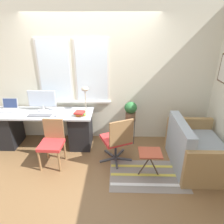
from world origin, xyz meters
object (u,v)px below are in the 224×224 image
(desk_chair_wooden, at_px, (52,142))
(office_chair_swivel, at_px, (117,139))
(plant_stand, at_px, (130,123))
(monitor, at_px, (42,100))
(laptop, at_px, (9,108))
(book_stack, at_px, (80,113))
(folding_stool, at_px, (150,155))
(keyboard, at_px, (40,115))
(potted_plant, at_px, (131,110))
(couch_loveseat, at_px, (196,151))
(desk_lamp, at_px, (85,92))
(mouse, at_px, (56,116))

(desk_chair_wooden, distance_m, office_chair_swivel, 1.13)
(plant_stand, bearing_deg, monitor, 178.08)
(laptop, xyz_separation_m, book_stack, (1.46, -0.22, -0.00))
(desk_chair_wooden, xyz_separation_m, office_chair_swivel, (1.13, 0.07, 0.02))
(laptop, xyz_separation_m, folding_stool, (2.68, -0.97, -0.37))
(keyboard, height_order, desk_chair_wooden, desk_chair_wooden)
(desk_chair_wooden, height_order, office_chair_swivel, office_chair_swivel)
(book_stack, bearing_deg, laptop, 171.39)
(plant_stand, bearing_deg, laptop, 179.17)
(office_chair_swivel, bearing_deg, plant_stand, -137.74)
(keyboard, height_order, potted_plant, potted_plant)
(keyboard, bearing_deg, couch_loveseat, -8.80)
(keyboard, xyz_separation_m, folding_stool, (1.98, -0.72, -0.33))
(monitor, distance_m, couch_loveseat, 2.99)
(office_chair_swivel, distance_m, potted_plant, 0.70)
(laptop, height_order, book_stack, laptop)
(folding_stool, bearing_deg, office_chair_swivel, 145.37)
(desk_lamp, xyz_separation_m, office_chair_swivel, (0.63, -0.65, -0.65))
(desk_chair_wooden, bearing_deg, folding_stool, -7.71)
(keyboard, bearing_deg, laptop, 160.28)
(book_stack, bearing_deg, couch_loveseat, -12.78)
(laptop, xyz_separation_m, mouse, (1.01, -0.28, -0.04))
(book_stack, relative_size, office_chair_swivel, 0.24)
(desk_chair_wooden, distance_m, potted_plant, 1.56)
(mouse, distance_m, plant_stand, 1.45)
(desk_lamp, relative_size, potted_plant, 1.33)
(book_stack, height_order, desk_chair_wooden, book_stack)
(laptop, height_order, potted_plant, laptop)
(desk_chair_wooden, relative_size, couch_loveseat, 0.68)
(keyboard, height_order, mouse, mouse)
(folding_stool, bearing_deg, monitor, 153.48)
(office_chair_swivel, distance_m, folding_stool, 0.63)
(office_chair_swivel, height_order, potted_plant, potted_plant)
(book_stack, bearing_deg, monitor, 162.59)
(laptop, height_order, plant_stand, laptop)
(desk_lamp, height_order, desk_chair_wooden, desk_lamp)
(laptop, height_order, monitor, monitor)
(laptop, distance_m, keyboard, 0.75)
(keyboard, bearing_deg, office_chair_swivel, -14.04)
(keyboard, relative_size, office_chair_swivel, 0.49)
(office_chair_swivel, height_order, folding_stool, office_chair_swivel)
(desk_lamp, distance_m, potted_plant, 0.95)
(folding_stool, bearing_deg, keyboard, 159.92)
(book_stack, height_order, potted_plant, potted_plant)
(book_stack, bearing_deg, folding_stool, -31.68)
(laptop, distance_m, potted_plant, 2.42)
(desk_chair_wooden, bearing_deg, mouse, 95.55)
(keyboard, bearing_deg, plant_stand, 7.20)
(desk_lamp, bearing_deg, office_chair_swivel, -46.18)
(keyboard, height_order, couch_loveseat, couch_loveseat)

